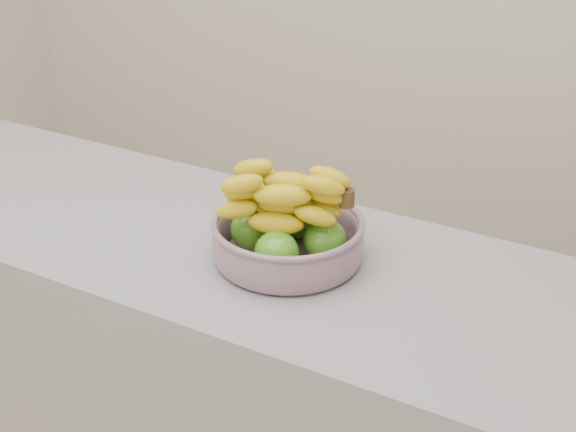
# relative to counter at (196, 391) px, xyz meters

# --- Properties ---
(counter) EXTENTS (2.00, 0.60, 0.90)m
(counter) POSITION_rel_counter_xyz_m (0.00, 0.00, 0.00)
(counter) COLOR #9F9FA7
(counter) RESTS_ON ground
(fruit_bowl) EXTENTS (0.31, 0.31, 0.20)m
(fruit_bowl) POSITION_rel_counter_xyz_m (0.26, -0.00, 0.51)
(fruit_bowl) COLOR #949DB2
(fruit_bowl) RESTS_ON counter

